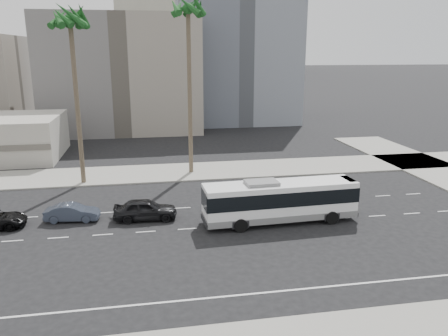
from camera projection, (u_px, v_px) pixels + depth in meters
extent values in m
plane|color=black|center=(267.00, 224.00, 33.25)|extent=(700.00, 700.00, 0.00)
cube|color=gray|center=(229.00, 170.00, 47.97)|extent=(120.00, 7.00, 0.15)
cube|color=slate|center=(123.00, 73.00, 71.69)|extent=(24.00, 18.00, 18.00)
cube|color=slate|center=(235.00, 48.00, 80.71)|extent=(20.00, 20.00, 26.00)
cube|color=beige|center=(153.00, 34.00, 265.02)|extent=(42.00, 42.00, 44.00)
cube|color=slate|center=(237.00, 10.00, 250.61)|extent=(26.00, 26.00, 70.00)
cube|color=slate|center=(265.00, 22.00, 284.67)|extent=(22.00, 22.00, 60.00)
cube|color=white|center=(280.00, 200.00, 33.14)|extent=(11.63, 3.00, 2.58)
cube|color=black|center=(280.00, 195.00, 33.05)|extent=(11.69, 3.07, 1.09)
cube|color=slate|center=(280.00, 214.00, 33.43)|extent=(11.65, 3.05, 0.50)
cube|color=slate|center=(261.00, 183.00, 32.52)|extent=(2.45, 1.69, 0.30)
cube|color=#262628|center=(349.00, 181.00, 33.77)|extent=(0.67, 1.81, 0.30)
cylinder|color=black|center=(332.00, 219.00, 32.88)|extent=(0.99, 0.30, 0.99)
cylinder|color=black|center=(319.00, 207.00, 35.30)|extent=(0.99, 0.30, 0.99)
cylinder|color=black|center=(240.00, 225.00, 31.69)|extent=(0.99, 0.30, 0.99)
cylinder|color=black|center=(233.00, 213.00, 34.11)|extent=(0.99, 0.30, 0.99)
imported|color=black|center=(145.00, 209.00, 33.87)|extent=(2.15, 4.88, 1.63)
imported|color=#323A48|center=(72.00, 212.00, 33.65)|extent=(1.80, 4.15, 1.33)
cylinder|color=brown|center=(190.00, 96.00, 44.81)|extent=(0.45, 0.45, 16.31)
cylinder|color=brown|center=(77.00, 107.00, 41.27)|extent=(0.47, 0.47, 15.04)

